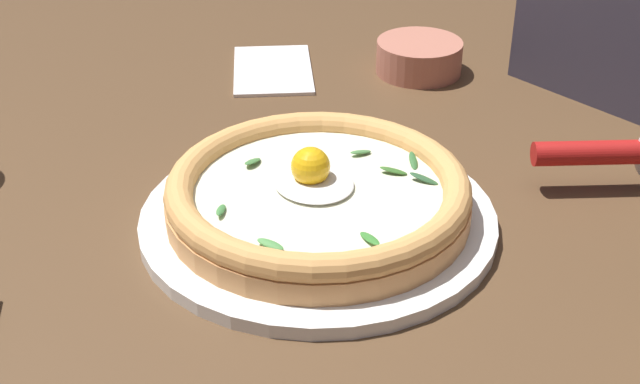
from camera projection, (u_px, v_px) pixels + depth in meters
The scene contains 6 objects.
ground_plane at pixel (289, 213), 0.79m from camera, with size 2.40×2.40×0.03m, color brown.
pizza_plate at pixel (320, 218), 0.74m from camera, with size 0.30×0.30×0.01m, color white.
pizza at pixel (320, 193), 0.73m from camera, with size 0.25×0.25×0.06m.
side_bowl at pixel (419, 57), 1.01m from camera, with size 0.10×0.10×0.04m, color #BB705A.
pizza_cutter at pixel (615, 152), 0.78m from camera, with size 0.09×0.15×0.07m.
folded_napkin at pixel (273, 68), 1.02m from camera, with size 0.14×0.09×0.01m, color white.
Camera 1 is at (-0.58, 0.33, 0.41)m, focal length 49.18 mm.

